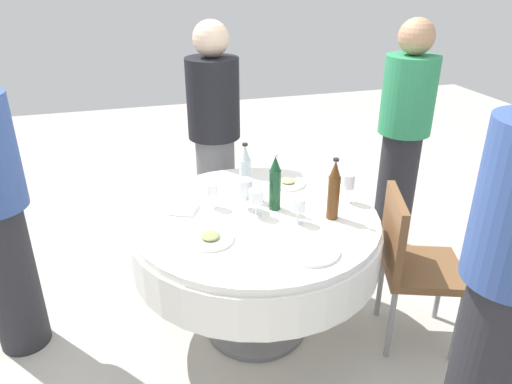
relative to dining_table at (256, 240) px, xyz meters
name	(u,v)px	position (x,y,z in m)	size (l,w,h in m)	color
ground_plane	(256,327)	(0.00, 0.00, -0.59)	(10.00, 10.00, 0.00)	#B7B2A8
dining_table	(256,240)	(0.00, 0.00, 0.00)	(1.30, 1.30, 0.74)	white
bottle_brown_far	(334,191)	(-0.13, -0.36, 0.30)	(0.06, 0.06, 0.32)	#593314
bottle_clear_left	(245,173)	(0.21, 0.00, 0.30)	(0.06, 0.06, 0.32)	silver
bottle_dark_green_near	(275,184)	(0.04, -0.11, 0.29)	(0.06, 0.06, 0.31)	#194728
wine_glass_inner	(257,197)	(-0.01, 0.00, 0.25)	(0.07, 0.07, 0.15)	white
wine_glass_front	(298,206)	(-0.13, -0.18, 0.24)	(0.07, 0.07, 0.13)	white
wine_glass_mid	(348,182)	(0.01, -0.52, 0.27)	(0.07, 0.07, 0.16)	white
wine_glass_north	(212,190)	(0.15, 0.20, 0.25)	(0.07, 0.07, 0.14)	white
wine_glass_west	(245,187)	(0.09, 0.03, 0.27)	(0.07, 0.07, 0.17)	white
plate_west	(311,251)	(-0.41, -0.14, 0.16)	(0.26, 0.26, 0.02)	white
plate_east	(210,238)	(-0.18, 0.28, 0.16)	(0.22, 0.22, 0.04)	white
plate_outer	(288,183)	(0.31, -0.28, 0.16)	(0.20, 0.20, 0.04)	white
knife_left	(226,183)	(0.42, 0.07, 0.15)	(0.18, 0.02, 0.01)	silver
folded_napkin	(183,209)	(0.15, 0.35, 0.16)	(0.13, 0.13, 0.02)	white
person_far	(508,281)	(-1.00, -0.65, 0.30)	(0.34, 0.34, 1.70)	#26262B
person_near	(215,141)	(0.89, 0.03, 0.26)	(0.34, 0.34, 1.61)	slate
person_inner	(403,139)	(0.57, -1.18, 0.26)	(0.34, 0.34, 1.62)	#26262B
chair_mid	(409,258)	(-0.28, -0.76, -0.07)	(0.51, 0.51, 0.87)	brown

